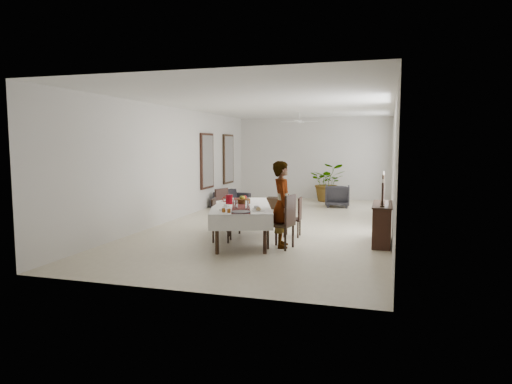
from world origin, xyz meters
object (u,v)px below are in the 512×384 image
object	(u,v)px
woman	(282,204)
sideboard_body	(382,224)
red_pitcher	(229,199)
dining_table_top	(241,207)
sofa	(231,198)

from	to	relation	value
woman	sideboard_body	size ratio (longest dim) A/B	1.28
red_pitcher	dining_table_top	bearing A→B (deg)	-12.89
red_pitcher	sofa	xyz separation A→B (m)	(-1.85, 5.41, -0.65)
red_pitcher	woman	world-z (taller)	woman
dining_table_top	sideboard_body	distance (m)	3.11
dining_table_top	red_pitcher	bearing A→B (deg)	149.04
sideboard_body	sofa	xyz separation A→B (m)	(-5.19, 4.86, -0.15)
red_pitcher	sideboard_body	distance (m)	3.41
woman	dining_table_top	bearing A→B (deg)	59.56
red_pitcher	sofa	world-z (taller)	red_pitcher
red_pitcher	sofa	bearing A→B (deg)	108.92
red_pitcher	woman	xyz separation A→B (m)	(1.32, -0.37, -0.02)
woman	sofa	world-z (taller)	woman
sideboard_body	woman	bearing A→B (deg)	-155.69
dining_table_top	red_pitcher	xyz separation A→B (m)	(-0.30, 0.07, 0.15)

